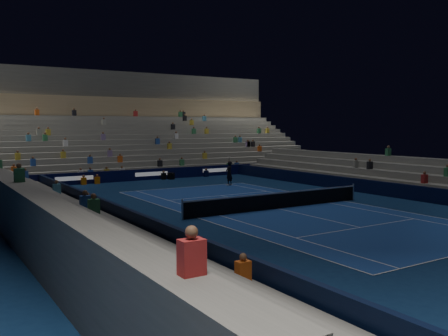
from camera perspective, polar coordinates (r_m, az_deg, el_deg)
The scene contains 11 objects.
ground at distance 29.30m, azimuth 6.32°, elevation -4.76°, with size 90.00×90.00×0.00m, color #0C244B.
court_surface at distance 29.30m, azimuth 6.32°, elevation -4.75°, with size 10.97×23.77×0.01m, color navy.
sponsor_barrier_far at distance 45.05m, azimuth -8.55°, elevation -0.73°, with size 44.00×0.25×1.00m, color black.
sponsor_barrier_east at distance 36.04m, azimuth 18.46°, elevation -2.36°, with size 0.25×37.00×1.00m, color black.
sponsor_barrier_west at distance 24.44m, azimuth -11.81°, elevation -5.61°, with size 0.25×37.00×1.00m, color black.
grandstand_main at distance 53.59m, azimuth -12.67°, elevation 3.19°, with size 44.00×15.20×11.20m.
grandstand_east at distance 38.73m, azimuth 21.72°, elevation -1.34°, with size 5.00×37.00×2.50m.
grandstand_west at distance 23.40m, azimuth -19.83°, elevation -5.24°, with size 5.00×37.00×2.50m.
tennis_net at distance 29.22m, azimuth 6.33°, elevation -3.79°, with size 12.90×0.10×1.10m.
tennis_player at distance 40.37m, azimuth 0.61°, elevation -0.62°, with size 0.73×0.48×2.01m, color black.
broadcast_camera at distance 45.07m, azimuth -6.21°, elevation -0.93°, with size 0.52×0.95×0.62m.
Camera 1 is at (-18.09, -22.52, 4.95)m, focal length 39.02 mm.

